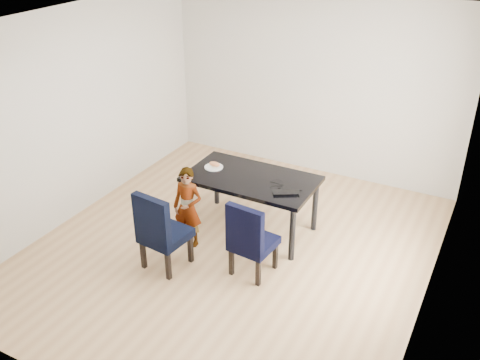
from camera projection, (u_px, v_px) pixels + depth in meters
The scene contains 14 objects.
floor at pixel (232, 248), 6.53m from camera, with size 4.50×5.00×0.01m, color tan.
ceiling at pixel (231, 22), 5.27m from camera, with size 4.50×5.00×0.01m, color white.
wall_back at pixel (313, 86), 7.86m from camera, with size 4.50×0.01×2.70m, color silver.
wall_front at pixel (69, 271), 3.94m from camera, with size 4.50×0.01×2.70m, color white.
wall_left at pixel (77, 114), 6.83m from camera, with size 0.01×5.00×2.70m, color white.
wall_right at pixel (444, 194), 4.97m from camera, with size 0.01×5.00×2.70m, color silver.
dining_table at pixel (251, 203), 6.75m from camera, with size 1.60×0.90×0.75m, color black.
chair_left at pixel (165, 229), 6.02m from camera, with size 0.47×0.49×0.99m, color black.
chair_right at pixel (254, 237), 5.92m from camera, with size 0.45×0.47×0.93m, color black.
child at pixel (188, 208), 6.39m from camera, with size 0.37×0.25×1.02m, color orange.
plate at pixel (214, 167), 6.81m from camera, with size 0.24×0.24×0.01m, color silver.
sandwich at pixel (215, 164), 6.80m from camera, with size 0.15×0.07×0.06m, color #C37345.
laptop at pixel (286, 191), 6.24m from camera, with size 0.31×0.20×0.02m, color black.
cable_tangle at pixel (276, 187), 6.34m from camera, with size 0.15×0.15×0.01m, color black.
Camera 1 is at (2.60, -4.72, 3.78)m, focal length 40.00 mm.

